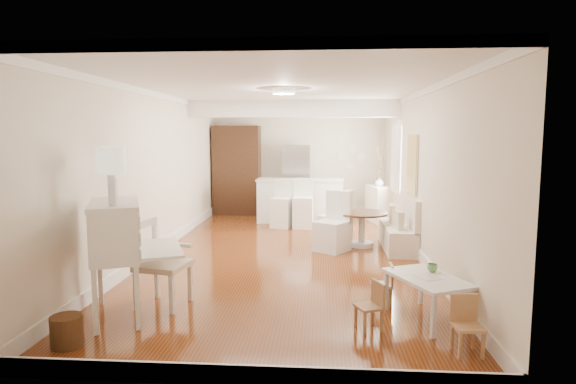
# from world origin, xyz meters

# --- Properties ---
(room) EXTENTS (9.00, 9.04, 2.82)m
(room) POSITION_xyz_m (0.04, 0.32, 1.98)
(room) COLOR brown
(room) RESTS_ON ground
(secretary_bureau) EXTENTS (1.37, 1.38, 1.33)m
(secretary_bureau) POSITION_xyz_m (-1.70, -3.07, 0.67)
(secretary_bureau) COLOR white
(secretary_bureau) RESTS_ON ground
(gustavian_armchair) EXTENTS (0.71, 0.71, 1.04)m
(gustavian_armchair) POSITION_xyz_m (-1.29, -2.68, 0.52)
(gustavian_armchair) COLOR silver
(gustavian_armchair) RESTS_ON ground
(wicker_basket) EXTENTS (0.40, 0.40, 0.31)m
(wicker_basket) POSITION_xyz_m (-1.87, -3.86, 0.15)
(wicker_basket) COLOR #4F3018
(wicker_basket) RESTS_ON ground
(kids_table) EXTENTS (0.95, 1.15, 0.49)m
(kids_table) POSITION_xyz_m (1.80, -2.91, 0.25)
(kids_table) COLOR white
(kids_table) RESTS_ON ground
(kids_chair_a) EXTENTS (0.34, 0.34, 0.53)m
(kids_chair_a) POSITION_xyz_m (1.12, -3.26, 0.26)
(kids_chair_a) COLOR #9E7147
(kids_chair_a) RESTS_ON ground
(kids_chair_b) EXTENTS (0.25, 0.25, 0.52)m
(kids_chair_b) POSITION_xyz_m (1.36, -2.46, 0.26)
(kids_chair_b) COLOR #A4814A
(kids_chair_b) RESTS_ON ground
(kids_chair_c) EXTENTS (0.30, 0.30, 0.56)m
(kids_chair_c) POSITION_xyz_m (2.00, -3.76, 0.28)
(kids_chair_c) COLOR #B38051
(kids_chair_c) RESTS_ON ground
(banquette) EXTENTS (0.52, 1.60, 0.98)m
(banquette) POSITION_xyz_m (1.99, 0.50, 0.49)
(banquette) COLOR silver
(banquette) RESTS_ON ground
(dining_table) EXTENTS (1.20, 1.20, 0.65)m
(dining_table) POSITION_xyz_m (1.36, 0.63, 0.32)
(dining_table) COLOR #4B2A18
(dining_table) RESTS_ON ground
(slip_chair_near) EXTENTS (0.71, 0.72, 1.07)m
(slip_chair_near) POSITION_xyz_m (0.80, 0.24, 0.53)
(slip_chair_near) COLOR white
(slip_chair_near) RESTS_ON ground
(slip_chair_far) EXTENTS (0.70, 0.70, 1.02)m
(slip_chair_far) POSITION_xyz_m (0.88, 0.99, 0.51)
(slip_chair_far) COLOR white
(slip_chair_far) RESTS_ON ground
(breakfast_counter) EXTENTS (2.05, 0.65, 1.03)m
(breakfast_counter) POSITION_xyz_m (0.10, 3.10, 0.52)
(breakfast_counter) COLOR white
(breakfast_counter) RESTS_ON ground
(bar_stool_left) EXTENTS (0.50, 0.50, 1.06)m
(bar_stool_left) POSITION_xyz_m (-0.29, 2.39, 0.53)
(bar_stool_left) COLOR white
(bar_stool_left) RESTS_ON ground
(bar_stool_right) EXTENTS (0.45, 0.45, 1.10)m
(bar_stool_right) POSITION_xyz_m (0.20, 2.34, 0.55)
(bar_stool_right) COLOR white
(bar_stool_right) RESTS_ON ground
(pantry_cabinet) EXTENTS (1.20, 0.60, 2.30)m
(pantry_cabinet) POSITION_xyz_m (-1.60, 4.18, 1.15)
(pantry_cabinet) COLOR #381E11
(pantry_cabinet) RESTS_ON ground
(fridge) EXTENTS (0.75, 0.65, 1.80)m
(fridge) POSITION_xyz_m (0.30, 4.15, 0.90)
(fridge) COLOR silver
(fridge) RESTS_ON ground
(sideboard) EXTENTS (0.59, 0.96, 0.85)m
(sideboard) POSITION_xyz_m (1.98, 3.28, 0.43)
(sideboard) COLOR white
(sideboard) RESTS_ON ground
(pencil_cup) EXTENTS (0.15, 0.15, 0.09)m
(pencil_cup) POSITION_xyz_m (1.89, -2.71, 0.54)
(pencil_cup) COLOR #68AA63
(pencil_cup) RESTS_ON kids_table
(branch_vase) EXTENTS (0.22, 0.22, 0.21)m
(branch_vase) POSITION_xyz_m (1.98, 3.24, 0.96)
(branch_vase) COLOR silver
(branch_vase) RESTS_ON sideboard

